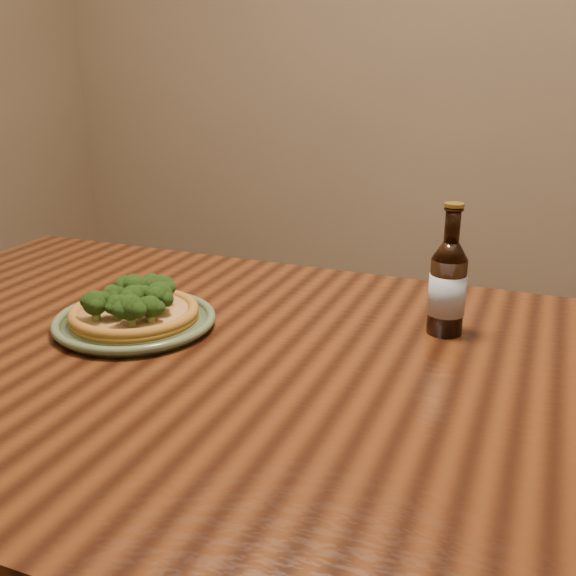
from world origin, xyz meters
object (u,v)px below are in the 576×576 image
at_px(table, 285,425).
at_px(pizza, 135,308).
at_px(plate, 135,321).
at_px(beer_bottle, 448,286).

height_order(table, pizza, pizza).
bearing_deg(plate, beer_bottle, 19.21).
height_order(table, beer_bottle, beer_bottle).
relative_size(table, beer_bottle, 7.74).
relative_size(table, plate, 6.19).
height_order(table, plate, plate).
bearing_deg(table, plate, 170.89).
distance_m(table, beer_bottle, 0.33).
bearing_deg(pizza, plate, 158.14).
height_order(plate, pizza, pizza).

